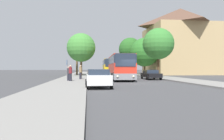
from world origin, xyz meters
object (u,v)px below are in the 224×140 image
Objects in this scene: tree_right_near at (158,44)px; pedestrian_waiting_far at (81,72)px; parked_car_left_curb at (98,78)px; tree_right_far at (130,49)px; bus_middle at (110,67)px; tree_left_far at (77,47)px; bus_stop_sign at (67,67)px; tree_right_mid at (145,52)px; pedestrian_walking_back at (68,74)px; pedestrian_waiting_near at (70,73)px; tree_left_near at (81,48)px; parked_car_right_near at (151,74)px; bus_front at (120,67)px.

pedestrian_waiting_far is at bearing -150.78° from tree_right_near.
tree_right_far is (10.44, 39.65, 5.82)m from parked_car_left_curb.
tree_left_far is at bearing 156.75° from bus_middle.
tree_right_mid reaches higher than bus_stop_sign.
bus_middle is 1.10× the size of tree_right_far.
bus_middle is 19.92m from pedestrian_walking_back.
bus_stop_sign is 1.97m from pedestrian_waiting_near.
pedestrian_waiting_near is 18.25m from tree_right_near.
parked_car_right_near is at bearing -51.67° from tree_left_near.
pedestrian_waiting_far is 14.29m from tree_left_near.
parked_car_right_near is 28.50m from tree_right_far.
tree_left_far is (-1.37, 18.71, 5.07)m from pedestrian_waiting_far.
pedestrian_walking_back is (-1.25, -3.26, -0.12)m from pedestrian_waiting_far.
tree_right_mid is at bearing 21.90° from tree_left_near.
bus_middle is at bearing 81.10° from parked_car_left_curb.
tree_right_mid is 9.81m from tree_right_far.
tree_left_near is 14.58m from tree_right_near.
tree_left_near is at bearing 120.53° from pedestrian_waiting_far.
pedestrian_walking_back is (-3.01, 7.62, 0.17)m from parked_car_left_curb.
pedestrian_waiting_near is 35.73m from tree_right_far.
tree_right_near is (13.73, 11.11, 4.61)m from pedestrian_waiting_near.
pedestrian_waiting_near is at bearing -122.18° from tree_right_mid.
pedestrian_waiting_near reaches higher than parked_car_right_near.
bus_middle reaches higher than parked_car_left_curb.
bus_front is 19.96m from tree_left_far.
tree_left_far is (-0.12, 21.97, 5.19)m from pedestrian_walking_back.
parked_car_left_curb is 25.00m from tree_left_near.
bus_front is 29.62m from tree_right_far.
parked_car_left_curb reaches higher than parked_car_right_near.
pedestrian_waiting_near is at bearing -92.16° from tree_left_near.
tree_left_near reaches higher than pedestrian_waiting_far.
tree_left_near is 19.70m from tree_right_far.
tree_right_mid reaches higher than tree_left_near.
tree_right_near is (3.12, 6.13, 4.95)m from parked_car_right_near.
tree_left_near reaches higher than bus_middle.
tree_right_near reaches higher than parked_car_left_curb.
bus_stop_sign is at bearing -156.89° from bus_front.
bus_middle is at bearing 100.12° from pedestrian_waiting_far.
tree_left_far is at bearing 89.62° from bus_stop_sign.
parked_car_right_near is 19.11m from tree_right_mid.
pedestrian_walking_back is at bearing -107.34° from bus_middle.
bus_front is 11.84m from parked_car_left_curb.
pedestrian_walking_back is 18.07m from tree_right_near.
pedestrian_waiting_near is 27.65m from tree_right_mid.
pedestrian_walking_back is at bearing 162.75° from pedestrian_waiting_near.
bus_stop_sign is 17.50m from tree_right_near.
pedestrian_waiting_far is (-9.64, -1.01, 0.36)m from parked_car_right_near.
tree_left_far is at bearing -57.25° from parked_car_right_near.
tree_right_mid is 0.86× the size of tree_right_far.
pedestrian_walking_back is (-6.63, -18.77, -0.81)m from bus_middle.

